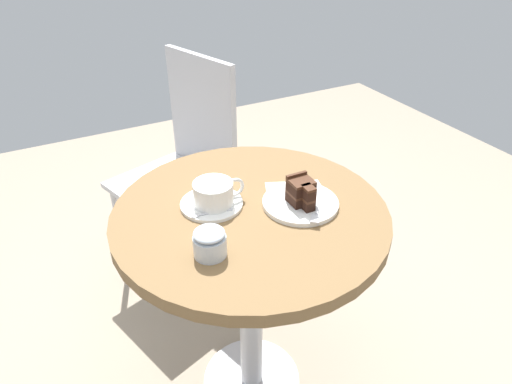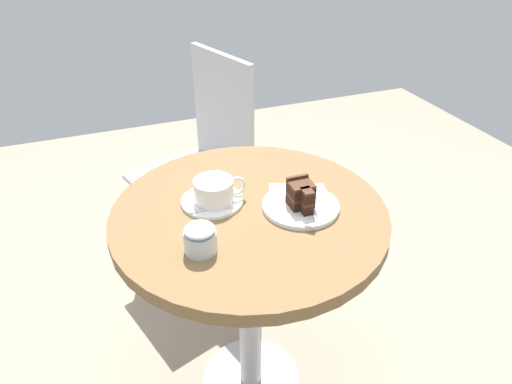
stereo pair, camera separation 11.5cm
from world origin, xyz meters
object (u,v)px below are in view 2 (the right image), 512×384
Objects in this scene: teaspoon at (205,210)px; cake_plate at (301,206)px; cake_slice at (301,195)px; cafe_chair at (206,153)px; fork at (316,215)px; napkin at (300,199)px; saucer at (212,201)px; sugar_pot at (200,238)px; coffee_cup at (215,190)px.

cake_plate is at bearing 175.68° from teaspoon.
cafe_chair reaches higher than cake_slice.
fork is (0.25, -0.12, 0.00)m from teaspoon.
cafe_chair is (0.17, 0.63, -0.18)m from teaspoon.
cake_plate is 0.04m from napkin.
cake_plate is 0.22× the size of cafe_chair.
fork is 0.10m from napkin.
fork is at bearing -11.84° from cafe_chair.
sugar_pot reaches higher than saucer.
cafe_chair is (-0.08, 0.75, -0.19)m from fork.
cafe_chair is at bearing -94.49° from teaspoon.
saucer is at bearing -115.53° from teaspoon.
sugar_pot is at bearing -166.94° from cake_slice.
saucer is 0.23m from cake_slice.
cake_slice is 0.68× the size of fork.
fork is 0.60× the size of napkin.
saucer is 0.82× the size of cake_plate.
cafe_chair is at bearing 97.17° from napkin.
cake_slice is 0.06m from napkin.
teaspoon is at bearing -32.70° from cafe_chair.
fork reaches higher than saucer.
coffee_cup is 1.32× the size of teaspoon.
coffee_cup is at bearing -124.99° from teaspoon.
coffee_cup reaches higher than napkin.
sugar_pot is at bearing 81.09° from teaspoon.
cafe_chair is at bearing 74.38° from sugar_pot.
cake_slice reaches higher than teaspoon.
coffee_cup is (0.01, -0.01, 0.04)m from saucer.
cake_slice is 0.28m from sugar_pot.
sugar_pot is at bearing -45.45° from fork.
cake_plate is (0.23, -0.06, -0.01)m from teaspoon.
coffee_cup is 0.06m from teaspoon.
sugar_pot is at bearing -165.61° from cake_plate.
cake_plate is 1.67× the size of fork.
napkin is (0.21, -0.06, -0.04)m from coffee_cup.
sugar_pot is at bearing -159.83° from napkin.
cake_slice reaches higher than napkin.
teaspoon reaches higher than cake_plate.
coffee_cup is 0.15× the size of cafe_chair.
cake_slice is (0.23, -0.07, 0.03)m from teaspoon.
coffee_cup reaches higher than fork.
cake_plate is at bearing -26.51° from coffee_cup.
coffee_cup is 0.22m from cake_plate.
teaspoon is 0.24m from cake_plate.
napkin is at bearing -140.10° from fork.
teaspoon is at bearing 174.42° from napkin.
cake_plate reaches higher than saucer.
coffee_cup is 1.17× the size of fork.
coffee_cup is 0.70× the size of cake_plate.
teaspoon is 0.11× the size of cafe_chair.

